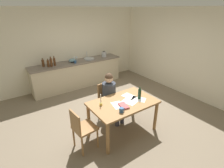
% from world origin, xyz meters
% --- Properties ---
extents(ground_plane, '(5.20, 5.20, 0.04)m').
position_xyz_m(ground_plane, '(0.00, 0.00, -0.02)').
color(ground_plane, '#7A6B56').
extents(wall_back, '(5.20, 0.12, 2.60)m').
position_xyz_m(wall_back, '(0.00, 2.60, 1.30)').
color(wall_back, silver).
rests_on(wall_back, ground).
extents(wall_right, '(0.12, 5.20, 2.60)m').
position_xyz_m(wall_right, '(2.60, 0.00, 1.30)').
color(wall_right, silver).
rests_on(wall_right, ground).
extents(kitchen_counter, '(3.12, 0.64, 0.90)m').
position_xyz_m(kitchen_counter, '(0.00, 2.24, 0.45)').
color(kitchen_counter, beige).
rests_on(kitchen_counter, ground).
extents(dining_table, '(1.39, 0.87, 0.74)m').
position_xyz_m(dining_table, '(-0.23, -0.59, 0.64)').
color(dining_table, '#9E7042').
rests_on(dining_table, ground).
extents(chair_at_table, '(0.45, 0.45, 0.89)m').
position_xyz_m(chair_at_table, '(-0.19, 0.09, 0.50)').
color(chair_at_table, '#9E7042').
rests_on(chair_at_table, ground).
extents(person_seated, '(0.38, 0.62, 1.19)m').
position_xyz_m(person_seated, '(-0.18, -0.06, 0.68)').
color(person_seated, '#333842').
rests_on(person_seated, ground).
extents(chair_side_empty, '(0.43, 0.43, 0.87)m').
position_xyz_m(chair_side_empty, '(-1.18, -0.57, 0.49)').
color(chair_side_empty, '#9E7042').
rests_on(chair_side_empty, ground).
extents(coffee_mug, '(0.12, 0.09, 0.09)m').
position_xyz_m(coffee_mug, '(-0.49, -0.87, 0.79)').
color(coffee_mug, '#33598C').
rests_on(coffee_mug, dining_table).
extents(candlestick, '(0.06, 0.06, 0.25)m').
position_xyz_m(candlestick, '(-0.68, -0.44, 0.81)').
color(candlestick, gold).
rests_on(candlestick, dining_table).
extents(book_magazine, '(0.18, 0.27, 0.03)m').
position_xyz_m(book_magazine, '(-0.33, -0.74, 0.76)').
color(book_magazine, '#B95355').
rests_on(book_magazine, dining_table).
extents(paper_letter, '(0.34, 0.36, 0.00)m').
position_xyz_m(paper_letter, '(0.12, -0.69, 0.74)').
color(paper_letter, white).
rests_on(paper_letter, dining_table).
extents(paper_bill, '(0.30, 0.35, 0.00)m').
position_xyz_m(paper_bill, '(-0.12, -0.65, 0.74)').
color(paper_bill, white).
rests_on(paper_bill, dining_table).
extents(paper_envelope, '(0.27, 0.34, 0.00)m').
position_xyz_m(paper_envelope, '(-0.39, -0.62, 0.74)').
color(paper_envelope, white).
rests_on(paper_envelope, dining_table).
extents(paper_receipt, '(0.26, 0.33, 0.00)m').
position_xyz_m(paper_receipt, '(0.04, -0.46, 0.74)').
color(paper_receipt, white).
rests_on(paper_receipt, dining_table).
extents(wine_bottle_on_table, '(0.07, 0.07, 0.27)m').
position_xyz_m(wine_bottle_on_table, '(0.16, -0.67, 0.86)').
color(wine_bottle_on_table, black).
rests_on(wine_bottle_on_table, dining_table).
extents(sink_unit, '(0.36, 0.36, 0.24)m').
position_xyz_m(sink_unit, '(0.46, 2.24, 0.92)').
color(sink_unit, '#B2B7BC').
rests_on(sink_unit, kitchen_counter).
extents(bottle_oil, '(0.07, 0.07, 0.26)m').
position_xyz_m(bottle_oil, '(-1.08, 2.31, 1.01)').
color(bottle_oil, '#593319').
rests_on(bottle_oil, kitchen_counter).
extents(bottle_vinegar, '(0.07, 0.07, 0.25)m').
position_xyz_m(bottle_vinegar, '(-0.96, 2.19, 1.01)').
color(bottle_vinegar, '#593319').
rests_on(bottle_vinegar, kitchen_counter).
extents(bottle_wine_red, '(0.08, 0.08, 0.31)m').
position_xyz_m(bottle_wine_red, '(-0.87, 2.18, 1.03)').
color(bottle_wine_red, '#593319').
rests_on(bottle_wine_red, kitchen_counter).
extents(bottle_sauce, '(0.07, 0.07, 0.30)m').
position_xyz_m(bottle_sauce, '(-0.76, 2.21, 1.03)').
color(bottle_sauce, '#593319').
rests_on(bottle_sauce, kitchen_counter).
extents(mixing_bowl, '(0.25, 0.25, 0.11)m').
position_xyz_m(mixing_bowl, '(-0.15, 2.26, 0.96)').
color(mixing_bowl, '#668C99').
rests_on(mixing_bowl, kitchen_counter).
extents(stovetop_kettle, '(0.18, 0.18, 0.22)m').
position_xyz_m(stovetop_kettle, '(1.08, 2.24, 1.00)').
color(stovetop_kettle, '#B7BABF').
rests_on(stovetop_kettle, kitchen_counter).
extents(wine_glass_near_sink, '(0.07, 0.07, 0.15)m').
position_xyz_m(wine_glass_near_sink, '(0.06, 2.39, 1.01)').
color(wine_glass_near_sink, silver).
rests_on(wine_glass_near_sink, kitchen_counter).
extents(wine_glass_by_kettle, '(0.07, 0.07, 0.15)m').
position_xyz_m(wine_glass_by_kettle, '(-0.03, 2.39, 1.01)').
color(wine_glass_by_kettle, silver).
rests_on(wine_glass_by_kettle, kitchen_counter).
extents(teacup_on_counter, '(0.11, 0.08, 0.09)m').
position_xyz_m(teacup_on_counter, '(-0.13, 2.09, 0.94)').
color(teacup_on_counter, '#33598C').
rests_on(teacup_on_counter, kitchen_counter).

